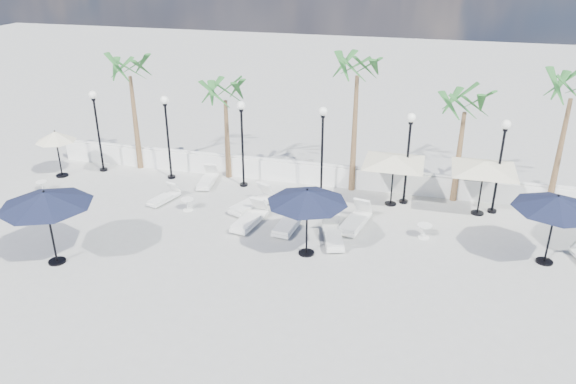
% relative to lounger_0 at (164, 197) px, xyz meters
% --- Properties ---
extents(ground, '(100.00, 100.00, 0.00)m').
position_rel_lounger_0_xyz_m(ground, '(6.17, -4.06, -0.20)').
color(ground, '#9A9995').
rests_on(ground, ground).
extents(balustrade, '(26.00, 0.30, 1.01)m').
position_rel_lounger_0_xyz_m(balustrade, '(6.17, 3.44, 0.26)').
color(balustrade, white).
rests_on(balustrade, ground).
extents(lamppost_0, '(0.36, 0.36, 3.84)m').
position_rel_lounger_0_xyz_m(lamppost_0, '(-4.33, 2.44, 2.29)').
color(lamppost_0, black).
rests_on(lamppost_0, ground).
extents(lamppost_1, '(0.36, 0.36, 3.84)m').
position_rel_lounger_0_xyz_m(lamppost_1, '(-0.83, 2.44, 2.29)').
color(lamppost_1, black).
rests_on(lamppost_1, ground).
extents(lamppost_2, '(0.36, 0.36, 3.84)m').
position_rel_lounger_0_xyz_m(lamppost_2, '(2.67, 2.44, 2.29)').
color(lamppost_2, black).
rests_on(lamppost_2, ground).
extents(lamppost_3, '(0.36, 0.36, 3.84)m').
position_rel_lounger_0_xyz_m(lamppost_3, '(6.17, 2.44, 2.29)').
color(lamppost_3, black).
rests_on(lamppost_3, ground).
extents(lamppost_4, '(0.36, 0.36, 3.84)m').
position_rel_lounger_0_xyz_m(lamppost_4, '(9.67, 2.44, 2.29)').
color(lamppost_4, black).
rests_on(lamppost_4, ground).
extents(lamppost_5, '(0.36, 0.36, 3.84)m').
position_rel_lounger_0_xyz_m(lamppost_5, '(13.17, 2.44, 2.29)').
color(lamppost_5, black).
rests_on(lamppost_5, ground).
extents(palm_0, '(2.60, 2.60, 5.50)m').
position_rel_lounger_0_xyz_m(palm_0, '(-2.83, 3.24, 4.33)').
color(palm_0, brown).
rests_on(palm_0, ground).
extents(palm_1, '(2.60, 2.60, 4.70)m').
position_rel_lounger_0_xyz_m(palm_1, '(1.67, 3.24, 3.55)').
color(palm_1, brown).
rests_on(palm_1, ground).
extents(palm_2, '(2.60, 2.60, 6.10)m').
position_rel_lounger_0_xyz_m(palm_2, '(7.37, 3.24, 4.91)').
color(palm_2, brown).
rests_on(palm_2, ground).
extents(palm_3, '(2.60, 2.60, 4.90)m').
position_rel_lounger_0_xyz_m(palm_3, '(11.67, 3.24, 3.75)').
color(palm_3, brown).
rests_on(palm_3, ground).
extents(palm_4, '(2.60, 2.60, 5.70)m').
position_rel_lounger_0_xyz_m(palm_4, '(15.37, 3.24, 4.52)').
color(palm_4, brown).
rests_on(palm_4, ground).
extents(lounger_0, '(0.95, 1.70, 0.61)m').
position_rel_lounger_0_xyz_m(lounger_0, '(0.00, 0.00, 0.00)').
color(lounger_0, silver).
rests_on(lounger_0, ground).
extents(lounger_1, '(0.84, 1.90, 0.69)m').
position_rel_lounger_0_xyz_m(lounger_1, '(1.07, 2.13, 0.03)').
color(lounger_1, silver).
rests_on(lounger_1, ground).
extents(lounger_2, '(0.88, 2.12, 0.77)m').
position_rel_lounger_0_xyz_m(lounger_2, '(5.63, -0.97, 0.06)').
color(lounger_2, silver).
rests_on(lounger_2, ground).
extents(lounger_3, '(1.51, 2.27, 0.81)m').
position_rel_lounger_0_xyz_m(lounger_3, '(3.78, 0.27, 0.07)').
color(lounger_3, silver).
rests_on(lounger_3, ground).
extents(lounger_4, '(1.00, 2.14, 0.77)m').
position_rel_lounger_0_xyz_m(lounger_4, '(4.11, -1.09, 0.06)').
color(lounger_4, silver).
rests_on(lounger_4, ground).
extents(lounger_5, '(1.15, 2.05, 0.73)m').
position_rel_lounger_0_xyz_m(lounger_5, '(7.43, -1.58, 0.04)').
color(lounger_5, silver).
rests_on(lounger_5, ground).
extents(lounger_6, '(1.09, 2.22, 0.80)m').
position_rel_lounger_0_xyz_m(lounger_6, '(8.03, -0.23, 0.06)').
color(lounger_6, silver).
rests_on(lounger_6, ground).
extents(side_table_0, '(0.46, 0.46, 0.44)m').
position_rel_lounger_0_xyz_m(side_table_0, '(-5.62, -0.34, 0.06)').
color(side_table_0, silver).
rests_on(side_table_0, ground).
extents(side_table_1, '(0.51, 0.51, 0.50)m').
position_rel_lounger_0_xyz_m(side_table_1, '(1.28, -0.50, 0.10)').
color(side_table_1, silver).
rests_on(side_table_1, ground).
extents(side_table_2, '(0.54, 0.54, 0.53)m').
position_rel_lounger_0_xyz_m(side_table_2, '(10.60, -0.45, 0.11)').
color(side_table_2, silver).
rests_on(side_table_2, ground).
extents(parasol_navy_left, '(3.02, 3.02, 2.67)m').
position_rel_lounger_0_xyz_m(parasol_navy_left, '(-1.36, -5.34, 2.15)').
color(parasol_navy_left, black).
rests_on(parasol_navy_left, ground).
extents(parasol_navy_mid, '(2.77, 2.77, 2.48)m').
position_rel_lounger_0_xyz_m(parasol_navy_mid, '(6.69, -2.64, 1.98)').
color(parasol_navy_mid, black).
rests_on(parasol_navy_mid, ground).
extents(parasol_navy_right, '(2.82, 2.82, 2.53)m').
position_rel_lounger_0_xyz_m(parasol_navy_right, '(14.63, -1.16, 2.02)').
color(parasol_navy_right, black).
rests_on(parasol_navy_right, ground).
extents(parasol_cream_sq_a, '(4.72, 4.72, 2.32)m').
position_rel_lounger_0_xyz_m(parasol_cream_sq_a, '(9.16, 2.14, 1.94)').
color(parasol_cream_sq_a, black).
rests_on(parasol_cream_sq_a, ground).
extents(parasol_cream_sq_b, '(4.80, 4.80, 2.41)m').
position_rel_lounger_0_xyz_m(parasol_cream_sq_b, '(12.60, 2.14, 2.02)').
color(parasol_cream_sq_b, black).
rests_on(parasol_cream_sq_b, ground).
extents(parasol_cream_small, '(1.80, 1.80, 2.21)m').
position_rel_lounger_0_xyz_m(parasol_cream_small, '(-5.83, 1.36, 1.69)').
color(parasol_cream_small, black).
rests_on(parasol_cream_small, ground).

